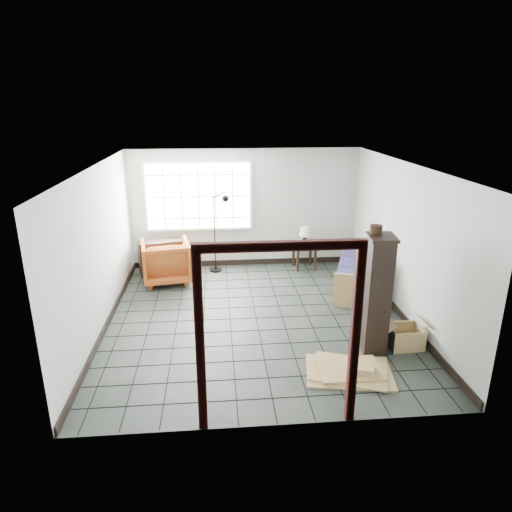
{
  "coord_description": "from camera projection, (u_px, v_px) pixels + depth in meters",
  "views": [
    {
      "loc": [
        -0.64,
        -7.06,
        3.54
      ],
      "look_at": [
        0.02,
        0.3,
        1.03
      ],
      "focal_mm": 32.0,
      "sensor_mm": 36.0,
      "label": 1
    }
  ],
  "objects": [
    {
      "name": "window_panel",
      "position": [
        199.0,
        196.0,
        9.79
      ],
      "size": [
        2.32,
        0.08,
        1.52
      ],
      "color": "silver",
      "rests_on": "ground"
    },
    {
      "name": "floor_lamp",
      "position": [
        220.0,
        230.0,
        9.7
      ],
      "size": [
        0.47,
        0.36,
        1.78
      ],
      "rotation": [
        0.0,
        0.0,
        -0.1
      ],
      "color": "black",
      "rests_on": "ground"
    },
    {
      "name": "projector",
      "position": [
        302.0,
        242.0,
        10.08
      ],
      "size": [
        0.33,
        0.29,
        0.1
      ],
      "rotation": [
        0.0,
        0.0,
        0.29
      ],
      "color": "silver",
      "rests_on": "side_table"
    },
    {
      "name": "side_table",
      "position": [
        305.0,
        249.0,
        10.08
      ],
      "size": [
        0.53,
        0.53,
        0.54
      ],
      "rotation": [
        0.0,
        0.0,
        0.07
      ],
      "color": "black",
      "rests_on": "ground"
    },
    {
      "name": "console_shelf",
      "position": [
        161.0,
        257.0,
        9.84
      ],
      "size": [
        0.98,
        0.59,
        0.72
      ],
      "rotation": [
        0.0,
        0.0,
        0.27
      ],
      "color": "black",
      "rests_on": "ground"
    },
    {
      "name": "cardboard_pile",
      "position": [
        351.0,
        370.0,
        6.24
      ],
      "size": [
        1.28,
        1.07,
        0.17
      ],
      "rotation": [
        0.0,
        0.0,
        -0.22
      ],
      "color": "olive",
      "rests_on": "ground"
    },
    {
      "name": "open_box",
      "position": [
        405.0,
        337.0,
        6.88
      ],
      "size": [
        0.81,
        0.42,
        0.45
      ],
      "rotation": [
        0.0,
        0.0,
        0.03
      ],
      "color": "olive",
      "rests_on": "ground"
    },
    {
      "name": "doorway_trim",
      "position": [
        279.0,
        315.0,
        4.86
      ],
      "size": [
        1.8,
        0.08,
        2.2
      ],
      "color": "black",
      "rests_on": "ground"
    },
    {
      "name": "ground",
      "position": [
        256.0,
        318.0,
        7.85
      ],
      "size": [
        5.5,
        5.5,
        0.0
      ],
      "primitive_type": "plane",
      "color": "black",
      "rests_on": "ground"
    },
    {
      "name": "room_shell",
      "position": [
        256.0,
        223.0,
        7.33
      ],
      "size": [
        5.02,
        5.52,
        2.61
      ],
      "color": "#A8AEA7",
      "rests_on": "ground"
    },
    {
      "name": "futon_sofa",
      "position": [
        362.0,
        271.0,
        9.05
      ],
      "size": [
        1.46,
        2.26,
        0.94
      ],
      "rotation": [
        0.0,
        0.0,
        -0.34
      ],
      "color": "#9A7B45",
      "rests_on": "ground"
    },
    {
      "name": "armchair",
      "position": [
        166.0,
        259.0,
        9.3
      ],
      "size": [
        1.06,
        1.01,
        0.96
      ],
      "primitive_type": "imported",
      "rotation": [
        0.0,
        0.0,
        3.3
      ],
      "color": "brown",
      "rests_on": "ground"
    },
    {
      "name": "pot",
      "position": [
        376.0,
        230.0,
        6.35
      ],
      "size": [
        0.18,
        0.18,
        0.13
      ],
      "rotation": [
        0.0,
        0.0,
        0.02
      ],
      "color": "black",
      "rests_on": "tall_shelf"
    },
    {
      "name": "table_lamp",
      "position": [
        305.0,
        232.0,
        10.01
      ],
      "size": [
        0.31,
        0.31,
        0.39
      ],
      "rotation": [
        0.0,
        0.0,
        -0.29
      ],
      "color": "black",
      "rests_on": "side_table"
    },
    {
      "name": "tall_shelf",
      "position": [
        377.0,
        294.0,
        6.59
      ],
      "size": [
        0.42,
        0.52,
        1.78
      ],
      "rotation": [
        0.0,
        0.0,
        -0.11
      ],
      "color": "black",
      "rests_on": "ground"
    }
  ]
}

